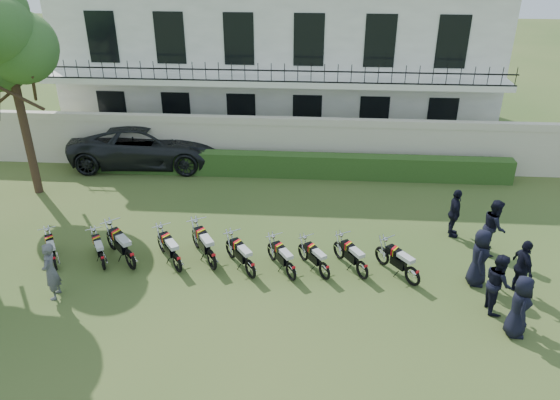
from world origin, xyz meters
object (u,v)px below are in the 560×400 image
at_px(motorcycle_8, 363,266).
at_px(inspector, 51,271).
at_px(motorcycle_5, 250,265).
at_px(officer_4, 494,226).
at_px(motorcycle_2, 130,255).
at_px(suv, 148,144).
at_px(motorcycle_6, 291,268).
at_px(officer_1, 498,283).
at_px(tree_west_near, 6,41).
at_px(officer_3, 479,257).
at_px(motorcycle_3, 177,259).
at_px(motorcycle_0, 54,258).
at_px(motorcycle_9, 413,272).
at_px(officer_5, 455,213).
at_px(officer_0, 519,306).
at_px(motorcycle_7, 325,267).
at_px(officer_2, 522,268).
at_px(motorcycle_1, 102,258).

xyz_separation_m(motorcycle_8, inspector, (-8.82, -1.49, 0.41)).
bearing_deg(motorcycle_5, officer_4, -20.15).
xyz_separation_m(motorcycle_2, suv, (-1.78, 8.23, 0.38)).
height_order(motorcycle_2, motorcycle_6, motorcycle_2).
distance_m(motorcycle_8, officer_1, 3.76).
xyz_separation_m(tree_west_near, motorcycle_6, (10.29, -5.27, -5.43)).
distance_m(tree_west_near, motorcycle_5, 11.79).
bearing_deg(motorcycle_6, officer_3, -28.91).
bearing_deg(inspector, motorcycle_3, 108.04).
distance_m(motorcycle_0, motorcycle_9, 10.85).
relative_size(motorcycle_0, motorcycle_3, 0.92).
xyz_separation_m(motorcycle_2, motorcycle_5, (3.72, -0.19, -0.05)).
xyz_separation_m(inspector, officer_5, (12.04, 4.28, -0.01)).
bearing_deg(motorcycle_5, officer_3, -33.21).
bearing_deg(suv, officer_4, -118.74).
height_order(officer_0, officer_4, officer_4).
height_order(suv, officer_3, suv).
relative_size(motorcycle_7, motorcycle_9, 0.94).
relative_size(motorcycle_3, motorcycle_6, 1.03).
height_order(motorcycle_0, officer_5, officer_5).
relative_size(motorcycle_3, officer_0, 0.94).
distance_m(motorcycle_7, motorcycle_9, 2.58).
height_order(motorcycle_9, officer_2, officer_2).
xyz_separation_m(motorcycle_1, officer_2, (12.39, -0.31, 0.45)).
bearing_deg(motorcycle_0, inspector, -96.90).
bearing_deg(motorcycle_5, tree_west_near, 114.56).
xyz_separation_m(motorcycle_2, officer_4, (11.33, 1.88, 0.39)).
bearing_deg(inspector, officer_1, 85.31).
bearing_deg(tree_west_near, motorcycle_3, -36.79).
bearing_deg(motorcycle_0, motorcycle_1, -25.49).
bearing_deg(motorcycle_5, motorcycle_8, -31.85).
distance_m(motorcycle_3, officer_1, 9.24).
xyz_separation_m(suv, officer_3, (12.21, -8.17, -0.01)).
distance_m(motorcycle_0, officer_1, 12.99).
xyz_separation_m(motorcycle_6, motorcycle_9, (3.57, -0.01, 0.03)).
bearing_deg(officer_5, motorcycle_0, 109.93).
relative_size(motorcycle_1, officer_2, 0.86).
bearing_deg(officer_1, officer_0, -167.17).
xyz_separation_m(motorcycle_5, motorcycle_8, (3.35, 0.21, -0.02)).
height_order(motorcycle_3, officer_4, officer_4).
bearing_deg(suv, motorcycle_0, 173.40).
xyz_separation_m(motorcycle_6, officer_0, (5.93, -1.94, 0.42)).
relative_size(motorcycle_1, motorcycle_9, 0.94).
height_order(motorcycle_9, suv, suv).
height_order(motorcycle_2, officer_4, officer_4).
xyz_separation_m(inspector, officer_3, (12.18, 1.54, 0.02)).
relative_size(tree_west_near, officer_2, 4.53).
xyz_separation_m(motorcycle_5, suv, (-5.51, 8.42, 0.43)).
bearing_deg(motorcycle_5, officer_0, -50.66).
xyz_separation_m(motorcycle_0, inspector, (0.57, -1.29, 0.44)).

